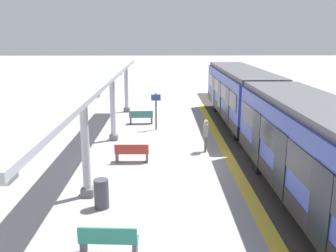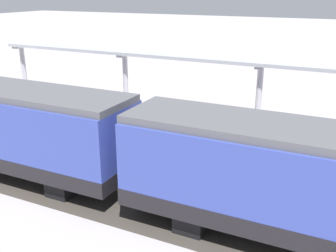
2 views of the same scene
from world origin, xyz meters
name	(u,v)px [view 1 (image 1 of 2)]	position (x,y,z in m)	size (l,w,h in m)	color
ground_plane	(165,162)	(0.00, 0.00, 0.00)	(176.00, 176.00, 0.00)	#A09A9B
tactile_edge_strip	(231,162)	(-2.96, 0.00, 0.00)	(0.49, 28.43, 0.01)	yellow
trackbed	(272,161)	(-4.81, 0.00, 0.00)	(3.20, 40.43, 0.01)	#38332D
train_near_carriage	(240,95)	(-4.80, -7.60, 1.83)	(2.65, 12.06, 3.48)	#33439C
train_far_carriage	(322,159)	(-4.80, 5.04, 1.83)	(2.65, 12.06, 3.48)	#33439C
canopy_pillar_nearest	(126,87)	(2.76, -11.28, 1.85)	(1.10, 0.44, 3.64)	slate
canopy_pillar_second	(113,106)	(2.76, -3.64, 1.85)	(1.10, 0.44, 3.64)	slate
canopy_pillar_third	(85,146)	(2.76, 3.58, 1.85)	(1.10, 0.44, 3.64)	slate
canopy_beam	(101,78)	(2.76, -0.18, 3.72)	(1.20, 22.99, 0.16)	#A8AAB2
bench_near_end	(132,153)	(1.48, 0.04, 0.44)	(1.50, 0.44, 0.86)	maroon
bench_mid_platform	(109,241)	(1.50, 7.32, 0.44)	(1.52, 0.52, 0.86)	#297F6A
bench_far_end	(141,117)	(1.48, -7.39, 0.44)	(1.52, 0.52, 0.86)	#37766F
trash_bin	(101,194)	(2.12, 4.53, 0.49)	(0.48, 0.48, 0.98)	#414149
platform_info_sign	(156,108)	(0.51, -5.87, 1.33)	(0.56, 0.10, 2.20)	#4C4C51
passenger_waiting_near_edge	(206,132)	(-1.96, -1.46, 1.01)	(0.30, 0.50, 1.61)	#4F693E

